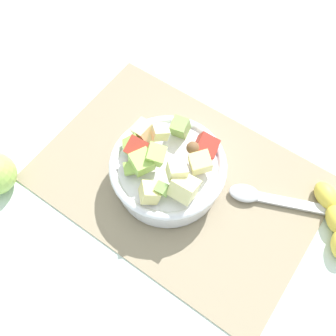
{
  "coord_description": "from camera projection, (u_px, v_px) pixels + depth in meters",
  "views": [
    {
      "loc": [
        0.17,
        -0.28,
        0.66
      ],
      "look_at": [
        -0.02,
        -0.01,
        0.05
      ],
      "focal_mm": 41.63,
      "sensor_mm": 36.0,
      "label": 1
    }
  ],
  "objects": [
    {
      "name": "ground_plane",
      "position": [
        179.0,
        180.0,
        0.73
      ],
      "size": [
        2.4,
        2.4,
        0.0
      ],
      "primitive_type": "plane",
      "color": "silver"
    },
    {
      "name": "placemat",
      "position": [
        179.0,
        179.0,
        0.73
      ],
      "size": [
        0.51,
        0.35,
        0.01
      ],
      "primitive_type": "cube",
      "color": "gray",
      "rests_on": "ground_plane"
    },
    {
      "name": "salad_bowl",
      "position": [
        168.0,
        169.0,
        0.69
      ],
      "size": [
        0.21,
        0.21,
        0.12
      ],
      "color": "white",
      "rests_on": "placemat"
    },
    {
      "name": "serving_spoon",
      "position": [
        271.0,
        199.0,
        0.7
      ],
      "size": [
        0.22,
        0.11,
        0.01
      ],
      "color": "#B7B7BC",
      "rests_on": "placemat"
    },
    {
      "name": "banana_whole",
      "position": [
        335.0,
        219.0,
        0.68
      ],
      "size": [
        0.12,
        0.13,
        0.04
      ],
      "color": "yellow",
      "rests_on": "ground_plane"
    }
  ]
}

